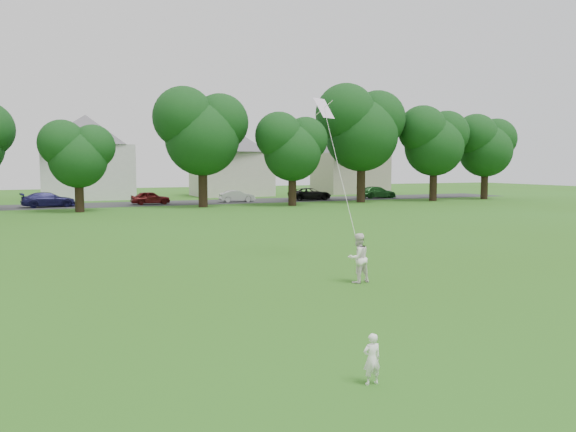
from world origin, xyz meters
name	(u,v)px	position (x,y,z in m)	size (l,w,h in m)	color
ground	(261,331)	(0.00, 0.00, 0.00)	(160.00, 160.00, 0.00)	#2C5B14
street	(96,205)	(0.00, 42.00, 0.01)	(90.00, 7.00, 0.01)	#2D2D30
toddler	(372,359)	(0.61, -3.55, 0.43)	(0.32, 0.21, 0.86)	white
older_boy	(358,258)	(4.53, 3.52, 0.77)	(0.74, 0.58, 1.53)	white
kite	(339,170)	(5.07, 5.75, 3.43)	(1.07, 2.67, 6.55)	white
tree_row	(174,130)	(5.84, 35.55, 6.49)	(81.47, 8.58, 11.62)	black
parked_cars	(109,198)	(1.07, 41.00, 0.64)	(63.57, 2.56, 1.29)	black
house_row	(86,153)	(-0.04, 52.00, 4.88)	(76.48, 13.16, 10.47)	beige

